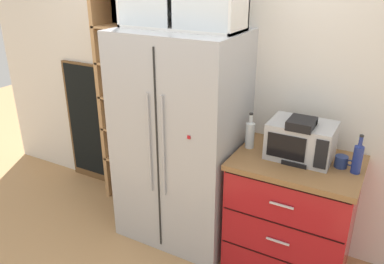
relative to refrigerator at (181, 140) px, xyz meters
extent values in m
plane|color=tan|center=(0.00, -0.01, -0.87)|extent=(10.68, 10.68, 0.00)
cube|color=silver|center=(0.00, 0.39, 0.40)|extent=(4.98, 0.10, 2.55)
cube|color=#ADAFB5|center=(0.00, 0.00, 0.00)|extent=(0.95, 0.68, 1.74)
cube|color=black|center=(0.00, -0.34, 0.00)|extent=(0.01, 0.01, 1.60)
cylinder|color=#ADAFB5|center=(-0.06, -0.35, 0.09)|extent=(0.02, 0.02, 0.78)
cylinder|color=#ADAFB5|center=(0.06, -0.35, 0.09)|extent=(0.02, 0.02, 0.78)
cube|color=red|center=(0.27, -0.34, 0.21)|extent=(0.02, 0.01, 0.02)
cube|color=brown|center=(-0.73, 0.36, 0.15)|extent=(0.47, 0.04, 2.04)
cube|color=tan|center=(-0.93, 0.21, 0.15)|extent=(0.04, 0.25, 2.04)
cube|color=tan|center=(-0.53, 0.21, 0.15)|extent=(0.04, 0.25, 2.04)
cube|color=tan|center=(-0.73, 0.21, -0.44)|extent=(0.41, 0.25, 0.02)
cylinder|color=silver|center=(-0.85, 0.21, -0.37)|extent=(0.08, 0.08, 0.13)
cylinder|color=#CCB78C|center=(-0.85, 0.21, -0.39)|extent=(0.07, 0.07, 0.09)
cylinder|color=#B2B2B7|center=(-0.85, 0.21, -0.30)|extent=(0.08, 0.08, 0.01)
cylinder|color=silver|center=(-0.73, 0.22, -0.39)|extent=(0.07, 0.07, 0.09)
cylinder|color=#B77A38|center=(-0.73, 0.22, -0.40)|extent=(0.06, 0.06, 0.06)
cylinder|color=#B2B2B7|center=(-0.73, 0.22, -0.34)|extent=(0.07, 0.07, 0.01)
cylinder|color=silver|center=(-0.63, 0.21, -0.39)|extent=(0.07, 0.07, 0.09)
cylinder|color=#382316|center=(-0.63, 0.21, -0.40)|extent=(0.06, 0.06, 0.06)
cylinder|color=#B2B2B7|center=(-0.63, 0.21, -0.34)|extent=(0.07, 0.07, 0.01)
cube|color=tan|center=(-0.73, 0.21, -0.13)|extent=(0.41, 0.25, 0.02)
cylinder|color=silver|center=(-0.84, 0.23, -0.06)|extent=(0.07, 0.07, 0.13)
cylinder|color=#2D2D2D|center=(-0.84, 0.23, -0.07)|extent=(0.06, 0.06, 0.09)
cylinder|color=#B2B2B7|center=(-0.84, 0.23, 0.02)|extent=(0.07, 0.07, 0.01)
cylinder|color=silver|center=(-0.73, 0.22, -0.06)|extent=(0.08, 0.08, 0.12)
cylinder|color=white|center=(-0.73, 0.22, -0.08)|extent=(0.07, 0.07, 0.08)
cylinder|color=#B2B2B7|center=(-0.73, 0.22, 0.00)|extent=(0.08, 0.08, 0.01)
cylinder|color=silver|center=(-0.61, 0.20, -0.08)|extent=(0.08, 0.08, 0.09)
cylinder|color=#E0C67F|center=(-0.61, 0.20, -0.09)|extent=(0.06, 0.06, 0.06)
cylinder|color=#B2B2B7|center=(-0.61, 0.20, -0.02)|extent=(0.07, 0.07, 0.01)
cube|color=tan|center=(-0.73, 0.21, 0.18)|extent=(0.41, 0.25, 0.02)
cylinder|color=silver|center=(-0.82, 0.21, 0.25)|extent=(0.07, 0.07, 0.11)
cylinder|color=beige|center=(-0.82, 0.21, 0.23)|extent=(0.06, 0.06, 0.07)
cylinder|color=#B2B2B7|center=(-0.82, 0.21, 0.31)|extent=(0.06, 0.06, 0.01)
cylinder|color=silver|center=(-0.65, 0.23, 0.25)|extent=(0.07, 0.07, 0.11)
cylinder|color=white|center=(-0.65, 0.23, 0.23)|extent=(0.06, 0.06, 0.07)
cylinder|color=#B2B2B7|center=(-0.65, 0.23, 0.31)|extent=(0.07, 0.07, 0.01)
cube|color=tan|center=(-0.73, 0.21, 0.50)|extent=(0.41, 0.25, 0.02)
cylinder|color=silver|center=(-0.85, 0.19, 0.57)|extent=(0.07, 0.07, 0.12)
cylinder|color=brown|center=(-0.85, 0.19, 0.55)|extent=(0.06, 0.06, 0.08)
cylinder|color=#B2B2B7|center=(-0.85, 0.19, 0.63)|extent=(0.06, 0.06, 0.01)
cube|color=tan|center=(-0.73, 0.21, 0.81)|extent=(0.41, 0.25, 0.02)
cube|color=#A8161C|center=(0.94, 0.02, -0.44)|extent=(0.84, 0.63, 0.87)
cube|color=olive|center=(0.94, 0.02, 0.02)|extent=(0.87, 0.66, 0.04)
cube|color=black|center=(0.94, -0.30, -0.59)|extent=(0.82, 0.00, 0.01)
cube|color=black|center=(0.94, -0.30, -0.30)|extent=(0.82, 0.00, 0.01)
cube|color=silver|center=(0.94, -0.31, -0.44)|extent=(0.16, 0.01, 0.01)
cube|color=black|center=(0.94, -0.30, -0.01)|extent=(0.82, 0.00, 0.01)
cube|color=silver|center=(0.94, -0.31, -0.15)|extent=(0.16, 0.01, 0.01)
cube|color=#ADAFB5|center=(0.93, 0.07, 0.17)|extent=(0.44, 0.32, 0.26)
cube|color=black|center=(0.87, -0.09, 0.17)|extent=(0.26, 0.01, 0.17)
cube|color=black|center=(1.10, -0.09, 0.17)|extent=(0.08, 0.01, 0.20)
cube|color=black|center=(0.94, 0.00, 0.05)|extent=(0.17, 0.20, 0.03)
cube|color=black|center=(0.94, 0.07, 0.19)|extent=(0.17, 0.06, 0.30)
cube|color=black|center=(0.94, 0.00, 0.32)|extent=(0.17, 0.20, 0.06)
cylinder|color=black|center=(0.94, -0.01, 0.13)|extent=(0.11, 0.11, 0.12)
cylinder|color=navy|center=(1.21, 0.06, 0.08)|extent=(0.09, 0.09, 0.08)
torus|color=navy|center=(1.27, 0.06, 0.08)|extent=(0.05, 0.01, 0.05)
cylinder|color=silver|center=(0.56, 0.05, 0.13)|extent=(0.07, 0.07, 0.19)
cone|color=silver|center=(0.56, 0.05, 0.23)|extent=(0.07, 0.07, 0.04)
cylinder|color=silver|center=(0.56, 0.05, 0.26)|extent=(0.03, 0.03, 0.07)
cylinder|color=black|center=(0.56, 0.05, 0.30)|extent=(0.03, 0.03, 0.01)
cylinder|color=navy|center=(1.31, 0.02, 0.13)|extent=(0.06, 0.06, 0.19)
cone|color=navy|center=(1.31, 0.02, 0.23)|extent=(0.06, 0.06, 0.04)
cylinder|color=navy|center=(1.31, 0.02, 0.26)|extent=(0.02, 0.02, 0.07)
cylinder|color=black|center=(1.31, 0.02, 0.30)|extent=(0.03, 0.03, 0.01)
cube|color=silver|center=(0.00, 0.02, 0.88)|extent=(0.91, 0.32, 0.02)
cylinder|color=silver|center=(-0.32, 0.02, 0.89)|extent=(0.05, 0.05, 0.00)
cylinder|color=silver|center=(-0.32, 0.02, 0.93)|extent=(0.01, 0.01, 0.07)
cone|color=silver|center=(-0.32, 0.02, 0.99)|extent=(0.06, 0.06, 0.05)
cylinder|color=silver|center=(-0.11, 0.02, 0.89)|extent=(0.05, 0.05, 0.00)
cylinder|color=silver|center=(-0.11, 0.02, 0.93)|extent=(0.01, 0.01, 0.07)
cone|color=silver|center=(-0.11, 0.02, 0.99)|extent=(0.06, 0.06, 0.05)
cylinder|color=silver|center=(0.11, 0.02, 0.89)|extent=(0.05, 0.05, 0.00)
cylinder|color=silver|center=(0.11, 0.02, 0.93)|extent=(0.01, 0.01, 0.07)
cone|color=silver|center=(0.11, 0.02, 0.99)|extent=(0.06, 0.06, 0.05)
cylinder|color=silver|center=(0.32, 0.02, 0.89)|extent=(0.05, 0.05, 0.00)
cylinder|color=silver|center=(0.32, 0.02, 0.93)|extent=(0.01, 0.01, 0.07)
cone|color=silver|center=(0.32, 0.02, 0.99)|extent=(0.06, 0.06, 0.05)
cube|color=brown|center=(-1.29, 0.32, -0.23)|extent=(0.60, 0.04, 1.29)
cube|color=black|center=(-1.29, 0.30, -0.20)|extent=(0.54, 0.01, 1.19)
camera|label=1|loc=(1.46, -2.44, 1.27)|focal=36.12mm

